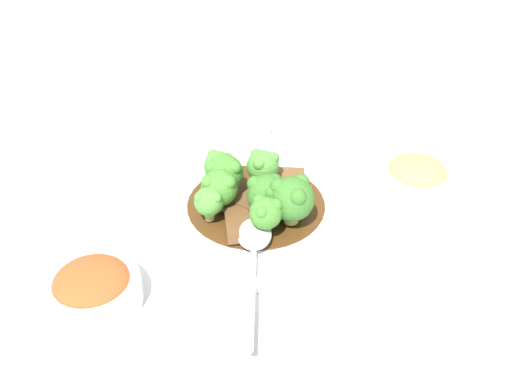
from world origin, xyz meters
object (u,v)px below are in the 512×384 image
object	(u,v)px
main_plate	(256,207)
broccoli_floret_3	(224,172)
side_bowl_kimchi	(93,288)
broccoli_floret_5	(292,198)
broccoli_floret_6	(209,201)
broccoli_floret_7	(263,166)
side_bowl_appetizer	(416,181)
broccoli_floret_4	(266,213)
broccoli_floret_1	(219,165)
broccoli_floret_2	(268,194)
beef_strip_3	(283,177)
serving_spoon	(254,243)
beef_strip_2	(254,195)
sauce_dish	(251,130)
beef_strip_0	(238,221)
broccoli_floret_0	(219,187)
beef_strip_1	(296,196)

from	to	relation	value
main_plate	broccoli_floret_3	distance (m)	0.06
main_plate	broccoli_floret_3	bearing A→B (deg)	-168.53
side_bowl_kimchi	broccoli_floret_5	bearing A→B (deg)	60.33
broccoli_floret_6	broccoli_floret_7	xyz separation A→B (m)	(0.02, 0.09, 0.00)
main_plate	side_bowl_appetizer	world-z (taller)	side_bowl_appetizer
broccoli_floret_3	side_bowl_appetizer	xyz separation A→B (m)	(0.20, 0.14, -0.02)
broccoli_floret_4	broccoli_floret_7	distance (m)	0.10
broccoli_floret_1	broccoli_floret_2	size ratio (longest dim) A/B	0.89
beef_strip_3	broccoli_floret_3	bearing A→B (deg)	-125.43
broccoli_floret_7	side_bowl_appetizer	distance (m)	0.20
main_plate	broccoli_floret_7	xyz separation A→B (m)	(-0.01, 0.03, 0.04)
broccoli_floret_4	broccoli_floret_6	world-z (taller)	broccoli_floret_4
broccoli_floret_1	serving_spoon	xyz separation A→B (m)	(0.11, -0.08, -0.02)
beef_strip_2	broccoli_floret_5	bearing A→B (deg)	-12.10
broccoli_floret_2	sauce_dish	size ratio (longest dim) A/B	0.85
broccoli_floret_7	side_bowl_appetizer	world-z (taller)	broccoli_floret_7
beef_strip_0	broccoli_floret_5	world-z (taller)	broccoli_floret_5
serving_spoon	side_bowl_appetizer	distance (m)	0.24
broccoli_floret_0	side_bowl_appetizer	world-z (taller)	broccoli_floret_0
beef_strip_1	sauce_dish	distance (m)	0.21
broccoli_floret_0	broccoli_floret_5	world-z (taller)	broccoli_floret_5
broccoli_floret_6	broccoli_floret_5	bearing A→B (deg)	29.40
broccoli_floret_2	broccoli_floret_6	size ratio (longest dim) A/B	1.18
broccoli_floret_2	broccoli_floret_6	distance (m)	0.07
broccoli_floret_0	serving_spoon	world-z (taller)	broccoli_floret_0
beef_strip_1	side_bowl_kimchi	distance (m)	0.27
broccoli_floret_2	broccoli_floret_3	size ratio (longest dim) A/B	0.91
broccoli_floret_0	broccoli_floret_7	xyz separation A→B (m)	(0.02, 0.07, -0.00)
broccoli_floret_1	side_bowl_kimchi	size ratio (longest dim) A/B	0.46
broccoli_floret_1	side_bowl_appetizer	distance (m)	0.26
broccoli_floret_7	broccoli_floret_0	bearing A→B (deg)	-105.92
beef_strip_1	side_bowl_kimchi	world-z (taller)	side_bowl_kimchi
broccoli_floret_4	broccoli_floret_7	world-z (taller)	broccoli_floret_7
side_bowl_appetizer	sauce_dish	size ratio (longest dim) A/B	1.52
broccoli_floret_0	side_bowl_kimchi	size ratio (longest dim) A/B	0.54
side_bowl_kimchi	side_bowl_appetizer	bearing A→B (deg)	57.78
beef_strip_0	broccoli_floret_1	size ratio (longest dim) A/B	1.58
broccoli_floret_1	broccoli_floret_7	distance (m)	0.06
broccoli_floret_2	side_bowl_kimchi	distance (m)	0.23
main_plate	beef_strip_2	xyz separation A→B (m)	(-0.00, 0.00, 0.02)
broccoli_floret_3	sauce_dish	xyz separation A→B (m)	(-0.07, 0.17, -0.05)
broccoli_floret_0	broccoli_floret_1	bearing A→B (deg)	126.47
beef_strip_2	side_bowl_appetizer	bearing A→B (deg)	38.33
beef_strip_3	broccoli_floret_1	distance (m)	0.09
side_bowl_appetizer	main_plate	bearing A→B (deg)	-140.30
beef_strip_2	broccoli_floret_0	distance (m)	0.05
broccoli_floret_4	broccoli_floret_7	bearing A→B (deg)	123.57
main_plate	side_bowl_appetizer	bearing A→B (deg)	39.70
broccoli_floret_4	side_bowl_kimchi	xyz separation A→B (m)	(-0.11, -0.18, -0.03)
broccoli_floret_0	broccoli_floret_2	distance (m)	0.06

